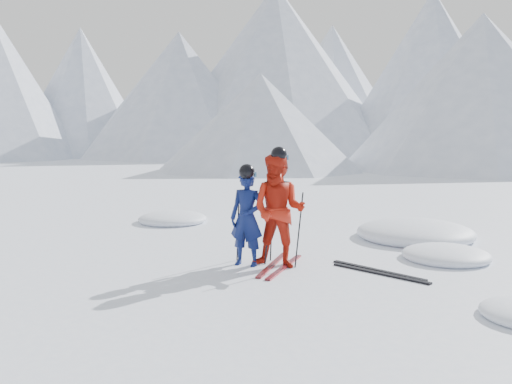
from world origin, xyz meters
The scene contains 12 objects.
ground centered at (0.00, 0.00, 0.00)m, with size 160.00×160.00×0.00m, color white.
skier_blue centered at (-1.46, -0.52, 0.79)m, with size 0.58×0.38×1.58m, color #0C174C.
skier_red centered at (-0.97, -0.30, 0.93)m, with size 0.91×0.71×1.87m, color red.
pole_blue_left centered at (-1.76, -0.37, 0.53)m, with size 0.02×0.02×1.05m, color black.
pole_blue_right centered at (-1.21, -0.27, 0.53)m, with size 0.02×0.02×1.05m, color black.
pole_red_left centered at (-1.27, -0.05, 0.62)m, with size 0.02×0.02×1.25m, color black.
pole_red_right centered at (-0.67, -0.15, 0.62)m, with size 0.02×0.02×1.25m, color black.
ski_worn_left centered at (-1.09, -0.30, 0.01)m, with size 0.09×1.70×0.03m, color black.
ski_worn_right centered at (-0.85, -0.30, 0.01)m, with size 0.09×1.70×0.03m, color black.
ski_loose_a centered at (0.48, 0.35, 0.01)m, with size 0.09×1.70×0.03m, color black.
ski_loose_b centered at (0.58, 0.20, 0.01)m, with size 0.09×1.70×0.03m, color black.
snow_lumps centered at (-0.67, 2.54, 0.00)m, with size 9.77×5.78×0.53m.
Camera 1 is at (3.76, -7.65, 2.22)m, focal length 38.00 mm.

